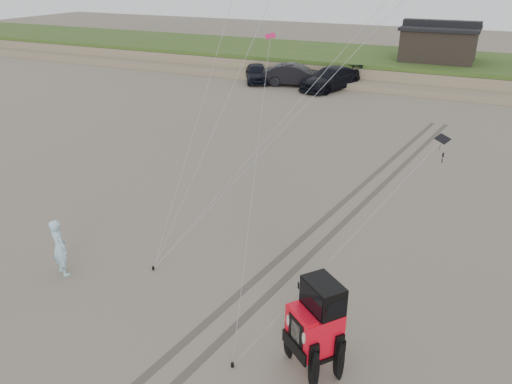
% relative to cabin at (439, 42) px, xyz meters
% --- Properties ---
extents(ground, '(160.00, 160.00, 0.00)m').
position_rel_cabin_xyz_m(ground, '(-2.00, -37.00, -3.24)').
color(ground, '#6B6054').
rests_on(ground, ground).
extents(dune_ridge, '(160.00, 14.25, 1.73)m').
position_rel_cabin_xyz_m(dune_ridge, '(-2.00, 0.50, -2.42)').
color(dune_ridge, '#7A6B54').
rests_on(dune_ridge, ground).
extents(cabin, '(6.40, 5.40, 3.35)m').
position_rel_cabin_xyz_m(cabin, '(0.00, 0.00, 0.00)').
color(cabin, black).
rests_on(cabin, dune_ridge).
extents(truck_a, '(3.85, 4.93, 1.57)m').
position_rel_cabin_xyz_m(truck_a, '(-13.98, -7.55, -2.45)').
color(truck_a, black).
rests_on(truck_a, ground).
extents(truck_b, '(5.75, 3.11, 1.80)m').
position_rel_cabin_xyz_m(truck_b, '(-10.37, -7.52, -2.34)').
color(truck_b, black).
rests_on(truck_b, ground).
extents(truck_c, '(4.41, 6.58, 1.77)m').
position_rel_cabin_xyz_m(truck_c, '(-7.31, -7.60, -2.35)').
color(truck_c, black).
rests_on(truck_c, ground).
extents(jeep, '(5.17, 5.65, 2.00)m').
position_rel_cabin_xyz_m(jeep, '(1.69, -37.94, -2.24)').
color(jeep, red).
rests_on(jeep, ground).
extents(man, '(0.84, 0.69, 1.97)m').
position_rel_cabin_xyz_m(man, '(-7.15, -37.38, -2.25)').
color(man, '#89C9D4').
rests_on(man, ground).
extents(stake_main, '(0.08, 0.08, 0.12)m').
position_rel_cabin_xyz_m(stake_main, '(-4.59, -35.97, -3.18)').
color(stake_main, black).
rests_on(stake_main, ground).
extents(stake_aux, '(0.08, 0.08, 0.12)m').
position_rel_cabin_xyz_m(stake_aux, '(-0.15, -38.79, -3.18)').
color(stake_aux, black).
rests_on(stake_aux, ground).
extents(tire_tracks, '(5.22, 29.74, 0.01)m').
position_rel_cabin_xyz_m(tire_tracks, '(0.00, -29.00, -3.23)').
color(tire_tracks, '#4C443D').
rests_on(tire_tracks, ground).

